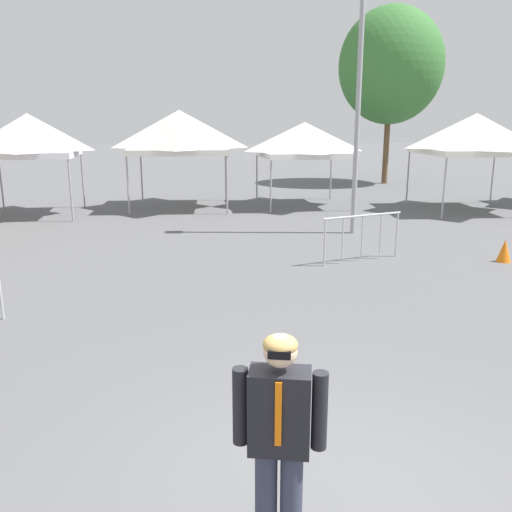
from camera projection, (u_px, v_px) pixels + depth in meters
The scene contains 10 objects.
ground_plane at pixel (335, 506), 4.54m from camera, with size 140.00×140.00×0.00m, color #5B5B5E.
canopy_tent_center at pixel (29, 135), 17.72m from camera, with size 3.11×3.11×3.35m.
canopy_tent_behind_center at pixel (179, 132), 19.39m from camera, with size 3.62×3.62×3.48m.
canopy_tent_left_of_center at pixel (304, 140), 19.82m from camera, with size 3.33×3.33×3.06m.
canopy_tent_right_of_center at pixel (475, 134), 18.71m from camera, with size 3.63×3.63×3.36m.
person_foreground at pixel (279, 435), 3.74m from camera, with size 0.64×0.33×1.78m.
light_pole_opposite_side at pixel (360, 58), 14.34m from camera, with size 0.36×0.36×8.36m.
tree_behind_tents_right at pixel (391, 66), 26.21m from camera, with size 5.03×5.03×8.45m.
crowd_barrier_by_lift at pixel (362, 229), 12.24m from camera, with size 2.00×0.74×1.08m.
traffic_cone_lot_center at pixel (504, 251), 12.30m from camera, with size 0.32×0.32×0.52m, color orange.
Camera 1 is at (-1.09, -3.80, 3.15)m, focal length 38.02 mm.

